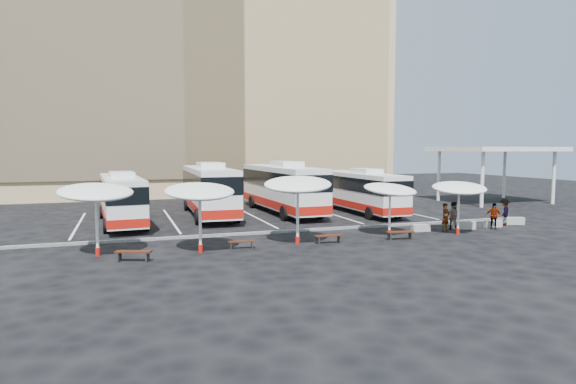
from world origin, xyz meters
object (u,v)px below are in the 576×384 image
object	(u,v)px
wood_bench_1	(241,243)
passenger_1	(453,216)
conc_bench_1	(464,225)
bus_1	(209,188)
passenger_2	(494,216)
bus_3	(360,190)
sunshade_3	(390,190)
conc_bench_3	(514,221)
conc_bench_0	(421,228)
bus_0	(121,197)
bus_2	(282,186)
wood_bench_2	(329,237)
sunshade_4	(459,188)
sunshade_2	(298,185)
wood_bench_3	(400,233)
sunshade_1	(200,192)
wood_bench_0	(133,253)
sunshade_0	(96,192)
passenger_0	(445,217)
passenger_3	(504,212)
conc_bench_2	(493,224)

from	to	relation	value
wood_bench_1	passenger_1	distance (m)	13.87
conc_bench_1	passenger_1	size ratio (longest dim) A/B	0.76
bus_1	passenger_2	xyz separation A→B (m)	(15.75, -11.94, -1.24)
bus_3	sunshade_3	distance (m)	10.26
bus_1	conc_bench_3	bearing A→B (deg)	-28.84
conc_bench_0	conc_bench_1	size ratio (longest dim) A/B	0.86
bus_0	bus_2	size ratio (longest dim) A/B	0.87
conc_bench_0	wood_bench_2	bearing A→B (deg)	-166.38
conc_bench_1	sunshade_4	bearing A→B (deg)	-138.29
passenger_2	wood_bench_2	bearing A→B (deg)	-138.33
sunshade_2	wood_bench_3	xyz separation A→B (m)	(5.74, -0.70, -2.77)
sunshade_3	sunshade_4	size ratio (longest dim) A/B	0.92
passenger_2	sunshade_4	bearing A→B (deg)	-128.39
sunshade_1	wood_bench_0	world-z (taller)	sunshade_1
sunshade_0	passenger_0	size ratio (longest dim) A/B	2.40
bus_2	passenger_3	world-z (taller)	bus_2
bus_3	wood_bench_3	world-z (taller)	bus_3
sunshade_1	passenger_1	world-z (taller)	sunshade_1
sunshade_4	passenger_2	distance (m)	3.95
sunshade_2	passenger_1	world-z (taller)	sunshade_2
sunshade_3	conc_bench_1	world-z (taller)	sunshade_3
bus_1	conc_bench_0	bearing A→B (deg)	-43.90
sunshade_1	conc_bench_3	size ratio (longest dim) A/B	2.73
sunshade_2	passenger_3	world-z (taller)	sunshade_2
conc_bench_0	passenger_2	distance (m)	4.90
bus_2	wood_bench_2	bearing A→B (deg)	-98.76
sunshade_2	passenger_0	bearing A→B (deg)	4.93
bus_3	passenger_2	xyz separation A→B (m)	(4.24, -9.71, -0.98)
passenger_3	conc_bench_2	bearing A→B (deg)	-19.44
bus_1	sunshade_1	size ratio (longest dim) A/B	3.69
conc_bench_2	conc_bench_1	bearing A→B (deg)	-179.12
bus_3	wood_bench_2	world-z (taller)	bus_3
sunshade_2	conc_bench_3	world-z (taller)	sunshade_2
wood_bench_1	sunshade_2	bearing A→B (deg)	4.28
passenger_1	bus_1	bearing A→B (deg)	13.72
bus_3	sunshade_2	world-z (taller)	sunshade_2
conc_bench_2	wood_bench_0	bearing A→B (deg)	-173.41
bus_1	conc_bench_2	size ratio (longest dim) A/B	11.15
passenger_0	bus_2	bearing A→B (deg)	104.84
wood_bench_1	wood_bench_2	xyz separation A→B (m)	(4.67, -0.15, 0.04)
sunshade_0	passenger_0	bearing A→B (deg)	1.37
passenger_2	conc_bench_3	bearing A→B (deg)	58.45
conc_bench_2	passenger_0	size ratio (longest dim) A/B	0.67
sunshade_0	bus_3	bearing A→B (deg)	27.79
bus_3	wood_bench_1	distance (m)	16.07
sunshade_1	sunshade_3	world-z (taller)	sunshade_1
conc_bench_1	passenger_3	size ratio (longest dim) A/B	0.75
wood_bench_0	conc_bench_1	size ratio (longest dim) A/B	1.23
bus_0	sunshade_1	size ratio (longest dim) A/B	3.24
conc_bench_3	wood_bench_1	bearing A→B (deg)	-174.51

